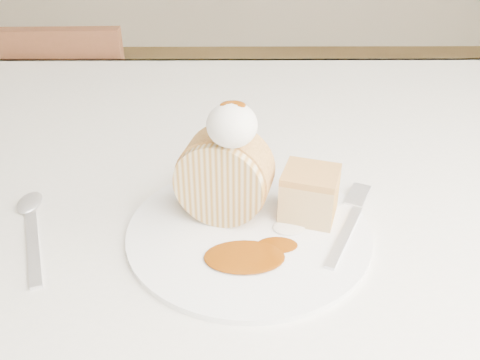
{
  "coord_description": "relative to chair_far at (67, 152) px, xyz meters",
  "views": [
    {
      "loc": [
        -0.04,
        -0.43,
        1.13
      ],
      "look_at": [
        -0.04,
        0.07,
        0.82
      ],
      "focal_mm": 40.0,
      "sensor_mm": 36.0,
      "label": 1
    }
  ],
  "objects": [
    {
      "name": "whipped_cream",
      "position": [
        0.43,
        -0.7,
        0.42
      ],
      "size": [
        0.05,
        0.05,
        0.05
      ],
      "primitive_type": "ellipsoid",
      "color": "white",
      "rests_on": "roulade_slice"
    },
    {
      "name": "fork",
      "position": [
        0.56,
        -0.73,
        0.3
      ],
      "size": [
        0.09,
        0.16,
        0.0
      ],
      "primitive_type": "cube",
      "rotation": [
        0.0,
        0.0,
        -0.44
      ],
      "color": "silver",
      "rests_on": "plate"
    },
    {
      "name": "plate",
      "position": [
        0.45,
        -0.71,
        0.29
      ],
      "size": [
        0.35,
        0.35,
        0.01
      ],
      "primitive_type": "cylinder",
      "rotation": [
        0.0,
        0.0,
        -0.3
      ],
      "color": "white",
      "rests_on": "table"
    },
    {
      "name": "cake_chunk",
      "position": [
        0.52,
        -0.68,
        0.32
      ],
      "size": [
        0.08,
        0.07,
        0.05
      ],
      "primitive_type": "cube",
      "rotation": [
        0.0,
        0.0,
        -0.3
      ],
      "color": "tan",
      "rests_on": "plate"
    },
    {
      "name": "caramel_drizzle",
      "position": [
        0.43,
        -0.7,
        0.45
      ],
      "size": [
        0.03,
        0.02,
        0.01
      ],
      "primitive_type": "ellipsoid",
      "color": "#703104",
      "rests_on": "whipped_cream"
    },
    {
      "name": "table",
      "position": [
        0.48,
        -0.57,
        0.2
      ],
      "size": [
        1.4,
        0.9,
        0.75
      ],
      "color": "white",
      "rests_on": "ground"
    },
    {
      "name": "spoon",
      "position": [
        0.21,
        -0.74,
        0.29
      ],
      "size": [
        0.08,
        0.17,
        0.0
      ],
      "primitive_type": "cube",
      "rotation": [
        0.0,
        0.0,
        0.35
      ],
      "color": "silver",
      "rests_on": "table"
    },
    {
      "name": "chair_far",
      "position": [
        0.0,
        0.0,
        0.0
      ],
      "size": [
        0.39,
        0.39,
        0.81
      ],
      "rotation": [
        0.0,
        0.0,
        3.16
      ],
      "color": "brown",
      "rests_on": "ground"
    },
    {
      "name": "roulade_slice",
      "position": [
        0.42,
        -0.68,
        0.35
      ],
      "size": [
        0.11,
        0.08,
        0.1
      ],
      "primitive_type": "cylinder",
      "rotation": [
        1.57,
        0.0,
        -0.26
      ],
      "color": "beige",
      "rests_on": "plate"
    },
    {
      "name": "caramel_pool",
      "position": [
        0.44,
        -0.76,
        0.3
      ],
      "size": [
        0.1,
        0.08,
        0.0
      ],
      "primitive_type": null,
      "rotation": [
        0.0,
        0.0,
        -0.3
      ],
      "color": "#703104",
      "rests_on": "plate"
    }
  ]
}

